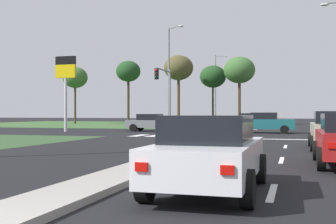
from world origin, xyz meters
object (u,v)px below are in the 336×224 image
object	(u,v)px
car_grey_third	(151,122)
car_silver_fifth	(246,119)
traffic_signal_far_left	(165,87)
street_lamp_third	(170,72)
car_beige_fourth	(334,130)
car_teal_seventh	(266,123)
treeline_fourth	(213,77)
street_lamp_fourth	(216,86)
car_black_second	(251,118)
car_white_eighth	(210,153)
treeline_second	(128,72)
treeline_near	(75,78)
treeline_third	(179,68)
treeline_fifth	(239,70)
fuel_price_totem	(66,76)

from	to	relation	value
car_grey_third	car_silver_fifth	distance (m)	21.81
traffic_signal_far_left	street_lamp_third	distance (m)	3.49
car_grey_third	car_beige_fourth	world-z (taller)	car_beige_fourth
car_teal_seventh	treeline_fourth	xyz separation A→B (m)	(-9.13, 26.94, 5.95)
street_lamp_third	street_lamp_fourth	distance (m)	26.54
car_black_second	traffic_signal_far_left	bearing A→B (deg)	78.52
car_silver_fifth	car_white_eighth	distance (m)	48.07
treeline_second	car_silver_fifth	bearing A→B (deg)	-5.39
car_silver_fifth	traffic_signal_far_left	distance (m)	18.91
car_grey_third	treeline_fourth	size ratio (longest dim) A/B	0.50
car_silver_fifth	street_lamp_third	world-z (taller)	street_lamp_third
treeline_near	treeline_third	size ratio (longest dim) A/B	0.90
traffic_signal_far_left	treeline_near	xyz separation A→B (m)	(-20.01, 19.91, 2.92)
car_black_second	street_lamp_third	xyz separation A→B (m)	(-5.73, -23.10, 4.81)
car_black_second	treeline_fifth	world-z (taller)	treeline_fifth
car_beige_fourth	car_silver_fifth	size ratio (longest dim) A/B	1.03
car_teal_seventh	fuel_price_totem	bearing A→B (deg)	-81.91
treeline_third	treeline_fourth	xyz separation A→B (m)	(3.87, 4.59, -0.89)
car_black_second	treeline_fifth	distance (m)	8.69
street_lamp_fourth	car_teal_seventh	bearing A→B (deg)	-73.66
car_silver_fifth	treeline_third	distance (m)	11.44
car_grey_third	fuel_price_totem	world-z (taller)	fuel_price_totem
treeline_near	treeline_third	world-z (taller)	treeline_third
street_lamp_fourth	treeline_fourth	bearing A→B (deg)	-84.23
car_beige_fourth	traffic_signal_far_left	size ratio (longest dim) A/B	0.79
car_grey_third	car_white_eighth	world-z (taller)	car_white_eighth
car_silver_fifth	treeline_fifth	bearing A→B (deg)	-66.60
car_black_second	fuel_price_totem	bearing A→B (deg)	69.36
treeline_third	treeline_fifth	distance (m)	8.21
traffic_signal_far_left	treeline_fifth	size ratio (longest dim) A/B	0.62
treeline_near	car_black_second	bearing A→B (deg)	13.81
fuel_price_totem	car_white_eighth	bearing A→B (deg)	-55.03
car_silver_fifth	car_teal_seventh	bearing A→B (deg)	100.19
car_silver_fifth	treeline_second	bearing A→B (deg)	-5.39
car_black_second	car_silver_fifth	bearing A→B (deg)	90.96
car_black_second	treeline_near	distance (m)	26.76
fuel_price_totem	treeline_fifth	world-z (taller)	treeline_fifth
car_grey_third	treeline_third	world-z (taller)	treeline_third
car_grey_third	car_white_eighth	size ratio (longest dim) A/B	0.99
car_teal_seventh	street_lamp_third	size ratio (longest dim) A/B	0.44
traffic_signal_far_left	car_grey_third	bearing A→B (deg)	-95.03
car_silver_fifth	treeline_near	distance (m)	26.25
street_lamp_third	car_teal_seventh	bearing A→B (deg)	-34.92
car_grey_third	treeline_fifth	size ratio (longest dim) A/B	0.46
car_grey_third	treeline_second	size ratio (longest dim) A/B	0.46
street_lamp_third	treeline_near	size ratio (longest dim) A/B	1.19
traffic_signal_far_left	treeline_near	bearing A→B (deg)	135.15
car_silver_fifth	treeline_fourth	size ratio (longest dim) A/B	0.52
car_grey_third	fuel_price_totem	size ratio (longest dim) A/B	0.66
treeline_fourth	car_silver_fifth	bearing A→B (deg)	-45.47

